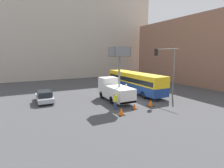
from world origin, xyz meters
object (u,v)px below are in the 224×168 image
utility_truck (115,89)px  road_worker_near_truck (115,101)px  traffic_cone_far_side (121,112)px  road_worker_directing (126,90)px  traffic_light_pole (168,63)px  parked_car_curbside (45,96)px  traffic_cone_near_truck (151,103)px  traffic_cone_mid_road (135,107)px  city_bus (135,81)px

utility_truck → road_worker_near_truck: size_ratio=3.58×
traffic_cone_far_side → road_worker_directing: bearing=55.0°
traffic_light_pole → traffic_cone_far_side: bearing=-158.2°
utility_truck → road_worker_near_truck: 3.56m
utility_truck → parked_car_curbside: (-8.11, 3.50, -0.81)m
traffic_cone_near_truck → parked_car_curbside: (-10.69, 7.52, 0.38)m
road_worker_near_truck → traffic_cone_far_side: 2.05m
traffic_light_pole → traffic_cone_near_truck: 7.43m
traffic_cone_near_truck → traffic_light_pole: bearing=28.7°
utility_truck → parked_car_curbside: utility_truck is taller
road_worker_directing → traffic_cone_far_side: road_worker_directing is taller
traffic_cone_mid_road → city_bus: bearing=55.8°
city_bus → road_worker_directing: bearing=116.6°
utility_truck → traffic_cone_far_side: utility_truck is taller
road_worker_near_truck → traffic_cone_near_truck: 4.33m
road_worker_near_truck → road_worker_directing: road_worker_near_truck is taller
traffic_cone_far_side → parked_car_curbside: bearing=125.8°
road_worker_near_truck → parked_car_curbside: size_ratio=0.43×
traffic_light_pole → parked_car_curbside: (-15.98, 4.62, -3.96)m
road_worker_directing → parked_car_curbside: bearing=130.0°
traffic_cone_mid_road → traffic_cone_far_side: size_ratio=0.79×
city_bus → road_worker_near_truck: size_ratio=6.46×
utility_truck → road_worker_near_truck: bearing=-117.3°
city_bus → road_worker_near_truck: bearing=126.4°
traffic_light_pole → traffic_cone_mid_road: traffic_light_pole is taller
city_bus → parked_car_curbside: bearing=82.1°
traffic_cone_near_truck → traffic_cone_far_side: size_ratio=0.97×
city_bus → traffic_cone_mid_road: bearing=139.7°
utility_truck → traffic_cone_mid_road: utility_truck is taller
utility_truck → traffic_cone_near_truck: size_ratio=9.06×
road_worker_near_truck → traffic_cone_near_truck: size_ratio=2.53×
road_worker_near_truck → traffic_cone_mid_road: 2.24m
utility_truck → road_worker_directing: (2.59, 1.43, -0.64)m
utility_truck → road_worker_directing: size_ratio=3.77×
city_bus → utility_truck: bearing=114.8°
traffic_cone_far_side → city_bus: bearing=48.8°
road_worker_near_truck → traffic_cone_mid_road: size_ratio=3.10×
city_bus → parked_car_curbside: city_bus is taller
city_bus → road_worker_near_truck: 9.23m
utility_truck → city_bus: utility_truck is taller
utility_truck → traffic_cone_mid_road: 4.27m
utility_truck → road_worker_directing: bearing=29.0°
traffic_light_pole → traffic_cone_near_truck: bearing=-151.3°
traffic_light_pole → traffic_cone_near_truck: size_ratio=9.26×
city_bus → traffic_cone_mid_road: (-4.86, -7.16, -1.54)m
traffic_light_pole → road_worker_directing: bearing=154.2°
city_bus → parked_car_curbside: (-13.28, 0.41, -1.10)m
road_worker_directing → traffic_cone_far_side: 7.93m
utility_truck → traffic_cone_near_truck: utility_truck is taller
road_worker_directing → traffic_cone_near_truck: (-0.01, -5.45, -0.54)m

